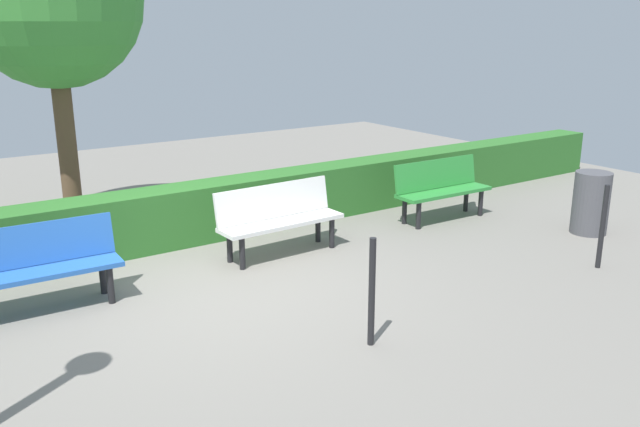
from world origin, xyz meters
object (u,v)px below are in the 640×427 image
(bench_green, at_px, (441,187))
(bench_white, at_px, (279,216))
(bench_blue, at_px, (36,264))
(trash_bin, at_px, (591,203))

(bench_green, relative_size, bench_white, 0.94)
(bench_white, bearing_deg, bench_blue, 0.13)
(bench_green, height_order, trash_bin, bench_green)
(bench_green, height_order, bench_blue, same)
(bench_white, bearing_deg, bench_green, 177.69)
(bench_white, distance_m, trash_bin, 4.27)
(bench_green, bearing_deg, bench_white, 0.79)
(bench_white, xyz_separation_m, trash_bin, (-3.93, 1.68, -0.06))
(bench_white, bearing_deg, trash_bin, 154.96)
(bench_green, distance_m, bench_white, 2.74)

